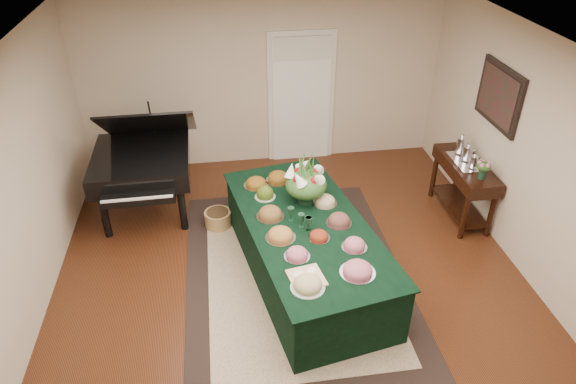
{
  "coord_description": "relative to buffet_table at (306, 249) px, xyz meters",
  "views": [
    {
      "loc": [
        -0.7,
        -4.48,
        4.16
      ],
      "look_at": [
        0.0,
        0.3,
        1.05
      ],
      "focal_mm": 32.0,
      "sensor_mm": 36.0,
      "label": 1
    }
  ],
  "objects": [
    {
      "name": "ground",
      "position": [
        -0.18,
        -0.1,
        -0.38
      ],
      "size": [
        6.0,
        6.0,
        0.0
      ],
      "primitive_type": "plane",
      "color": "black",
      "rests_on": "ground"
    },
    {
      "name": "area_rug",
      "position": [
        -0.13,
        0.0,
        -0.37
      ],
      "size": [
        2.55,
        3.57,
        0.01
      ],
      "color": "black",
      "rests_on": "ground"
    },
    {
      "name": "kitchen_doorway",
      "position": [
        0.42,
        2.87,
        0.65
      ],
      "size": [
        1.05,
        0.07,
        2.1
      ],
      "color": "silver",
      "rests_on": "ground"
    },
    {
      "name": "buffet_table",
      "position": [
        0.0,
        0.0,
        0.0
      ],
      "size": [
        1.76,
        2.92,
        0.75
      ],
      "color": "black",
      "rests_on": "ground"
    },
    {
      "name": "food_platters",
      "position": [
        -0.04,
        0.06,
        0.42
      ],
      "size": [
        1.2,
        2.37,
        0.12
      ],
      "color": "silver",
      "rests_on": "buffet_table"
    },
    {
      "name": "cutting_board",
      "position": [
        -0.16,
        -0.88,
        0.41
      ],
      "size": [
        0.39,
        0.39,
        0.1
      ],
      "color": "tan",
      "rests_on": "buffet_table"
    },
    {
      "name": "green_goblets",
      "position": [
        -0.06,
        -0.06,
        0.46
      ],
      "size": [
        0.24,
        0.29,
        0.18
      ],
      "color": "#13311F",
      "rests_on": "buffet_table"
    },
    {
      "name": "floral_centerpiece",
      "position": [
        0.07,
        0.44,
        0.67
      ],
      "size": [
        0.51,
        0.51,
        0.51
      ],
      "color": "#13311F",
      "rests_on": "buffet_table"
    },
    {
      "name": "grand_piano",
      "position": [
        -1.94,
        1.64,
        0.41
      ],
      "size": [
        1.4,
        1.57,
        1.6
      ],
      "color": "black",
      "rests_on": "ground"
    },
    {
      "name": "wicker_basket",
      "position": [
        -1.0,
        1.12,
        -0.27
      ],
      "size": [
        0.36,
        0.36,
        0.22
      ],
      "primitive_type": "cylinder",
      "color": "olive",
      "rests_on": "ground"
    },
    {
      "name": "mahogany_sideboard",
      "position": [
        2.32,
        0.91,
        0.25
      ],
      "size": [
        0.45,
        1.21,
        0.82
      ],
      "color": "black",
      "rests_on": "ground"
    },
    {
      "name": "tea_service",
      "position": [
        2.32,
        0.98,
        0.56
      ],
      "size": [
        0.34,
        0.58,
        0.3
      ],
      "color": "silver",
      "rests_on": "mahogany_sideboard"
    },
    {
      "name": "pink_bouquet",
      "position": [
        2.32,
        0.52,
        0.61
      ],
      "size": [
        0.2,
        0.2,
        0.25
      ],
      "color": "#13311F",
      "rests_on": "mahogany_sideboard"
    },
    {
      "name": "wall_painting",
      "position": [
        2.54,
        0.91,
        1.37
      ],
      "size": [
        0.05,
        0.95,
        0.75
      ],
      "color": "black",
      "rests_on": "ground"
    }
  ]
}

